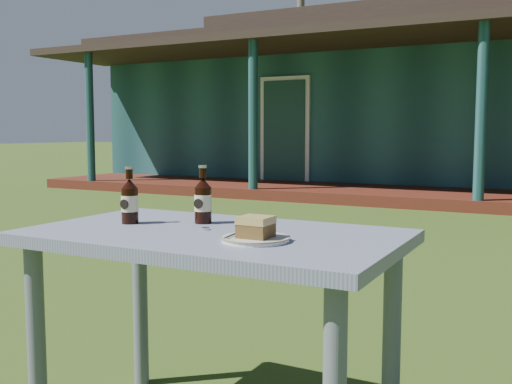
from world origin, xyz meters
The scene contains 9 objects.
ground centered at (0.00, 0.00, 0.00)m, with size 80.00×80.00×0.00m, color #334916.
tree_left centered at (-8.00, 17.50, 5.25)m, with size 0.28×0.28×10.50m, color brown.
cafe_table centered at (0.00, -1.60, 0.62)m, with size 1.20×0.70×0.72m.
plate centered at (0.20, -1.69, 0.73)m, with size 0.20×0.20×0.01m.
cake_slice centered at (0.21, -1.71, 0.77)m, with size 0.09×0.09×0.06m.
fork centered at (0.14, -1.70, 0.74)m, with size 0.01×0.14×0.00m, color silver.
cola_bottle_near centered at (-0.12, -1.47, 0.80)m, with size 0.06×0.06×0.20m.
cola_bottle_far centered at (-0.34, -1.60, 0.80)m, with size 0.06×0.06×0.20m.
bottle_cap centered at (-0.03, -1.59, 0.72)m, with size 0.03×0.03×0.01m, color silver.
Camera 1 is at (1.01, -3.23, 1.04)m, focal length 42.00 mm.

